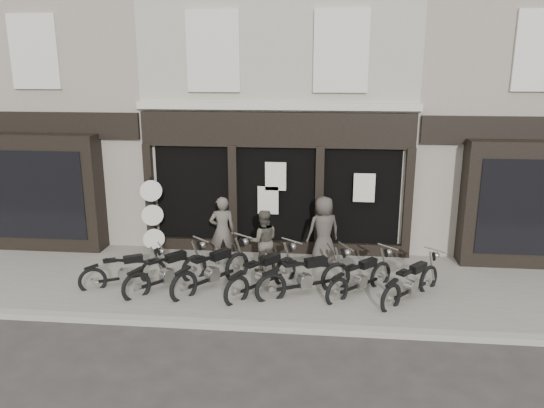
# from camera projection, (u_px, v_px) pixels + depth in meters

# --- Properties ---
(ground_plane) EXTENTS (90.00, 90.00, 0.00)m
(ground_plane) POSITION_uv_depth(u_px,v_px,m) (263.00, 302.00, 11.72)
(ground_plane) COLOR #2D2B28
(ground_plane) RESTS_ON ground
(pavement) EXTENTS (30.00, 4.20, 0.12)m
(pavement) POSITION_uv_depth(u_px,v_px,m) (268.00, 283.00, 12.57)
(pavement) COLOR slate
(pavement) RESTS_ON ground_plane
(kerb) EXTENTS (30.00, 0.25, 0.13)m
(kerb) POSITION_uv_depth(u_px,v_px,m) (256.00, 326.00, 10.50)
(kerb) COLOR gray
(kerb) RESTS_ON ground_plane
(central_building) EXTENTS (7.30, 6.22, 8.34)m
(central_building) POSITION_uv_depth(u_px,v_px,m) (285.00, 98.00, 16.39)
(central_building) COLOR #A59F8E
(central_building) RESTS_ON ground
(neighbour_left) EXTENTS (5.60, 6.73, 8.34)m
(neighbour_left) POSITION_uv_depth(u_px,v_px,m) (88.00, 98.00, 16.97)
(neighbour_left) COLOR gray
(neighbour_left) RESTS_ON ground
(neighbour_right) EXTENTS (5.60, 6.73, 8.34)m
(neighbour_right) POSITION_uv_depth(u_px,v_px,m) (498.00, 100.00, 15.73)
(neighbour_right) COLOR gray
(neighbour_right) RESTS_ON ground
(motorcycle_0) EXTENTS (1.83, 1.21, 0.96)m
(motorcycle_0) POSITION_uv_depth(u_px,v_px,m) (124.00, 274.00, 12.31)
(motorcycle_0) COLOR black
(motorcycle_0) RESTS_ON ground
(motorcycle_1) EXTENTS (1.68, 1.86, 1.08)m
(motorcycle_1) POSITION_uv_depth(u_px,v_px,m) (167.00, 274.00, 12.13)
(motorcycle_1) COLOR black
(motorcycle_1) RESTS_ON ground
(motorcycle_2) EXTENTS (1.65, 2.02, 1.13)m
(motorcycle_2) POSITION_uv_depth(u_px,v_px,m) (213.00, 273.00, 12.15)
(motorcycle_2) COLOR black
(motorcycle_2) RESTS_ON ground
(motorcycle_3) EXTENTS (1.61, 1.94, 1.09)m
(motorcycle_3) POSITION_uv_depth(u_px,v_px,m) (263.00, 278.00, 11.94)
(motorcycle_3) COLOR black
(motorcycle_3) RESTS_ON ground
(motorcycle_4) EXTENTS (2.15, 1.39, 1.12)m
(motorcycle_4) POSITION_uv_depth(u_px,v_px,m) (305.00, 280.00, 11.78)
(motorcycle_4) COLOR black
(motorcycle_4) RESTS_ON ground
(motorcycle_5) EXTENTS (1.67, 1.68, 1.02)m
(motorcycle_5) POSITION_uv_depth(u_px,v_px,m) (360.00, 280.00, 11.86)
(motorcycle_5) COLOR black
(motorcycle_5) RESTS_ON ground
(motorcycle_6) EXTENTS (1.61, 1.77, 1.03)m
(motorcycle_6) POSITION_uv_depth(u_px,v_px,m) (411.00, 286.00, 11.57)
(motorcycle_6) COLOR black
(motorcycle_6) RESTS_ON ground
(man_left) EXTENTS (0.73, 0.57, 1.77)m
(man_left) POSITION_uv_depth(u_px,v_px,m) (222.00, 231.00, 13.42)
(man_left) COLOR #4D463F
(man_left) RESTS_ON pavement
(man_centre) EXTENTS (0.87, 0.74, 1.56)m
(man_centre) POSITION_uv_depth(u_px,v_px,m) (263.00, 241.00, 12.99)
(man_centre) COLOR #48453A
(man_centre) RESTS_ON pavement
(man_right) EXTENTS (1.01, 0.86, 1.76)m
(man_right) POSITION_uv_depth(u_px,v_px,m) (323.00, 230.00, 13.48)
(man_right) COLOR #3C3732
(man_right) RESTS_ON pavement
(advert_sign_post) EXTENTS (0.53, 0.36, 2.30)m
(advert_sign_post) POSITION_uv_depth(u_px,v_px,m) (153.00, 222.00, 13.80)
(advert_sign_post) COLOR black
(advert_sign_post) RESTS_ON ground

